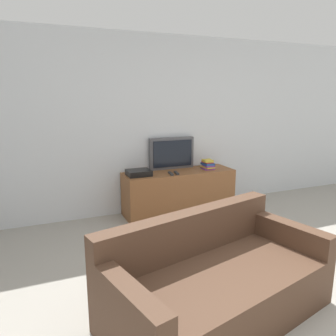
{
  "coord_description": "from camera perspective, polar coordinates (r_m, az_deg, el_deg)",
  "views": [
    {
      "loc": [
        -1.85,
        -1.57,
        1.73
      ],
      "look_at": [
        -0.24,
        2.29,
        0.8
      ],
      "focal_mm": 35.0,
      "sensor_mm": 36.0,
      "label": 1
    }
  ],
  "objects": [
    {
      "name": "ground_plane",
      "position": [
        2.98,
        23.86,
        -24.22
      ],
      "size": [
        14.0,
        14.0,
        0.0
      ],
      "primitive_type": "plane",
      "color": "#9E998E"
    },
    {
      "name": "wall_back",
      "position": [
        4.98,
        -0.76,
        7.51
      ],
      "size": [
        9.0,
        0.06,
        2.6
      ],
      "color": "silver",
      "rests_on": "ground_plane"
    },
    {
      "name": "tv_stand",
      "position": [
        4.93,
        1.9,
        -4.17
      ],
      "size": [
        1.66,
        0.51,
        0.64
      ],
      "color": "brown",
      "rests_on": "ground_plane"
    },
    {
      "name": "television",
      "position": [
        4.98,
        0.65,
        2.59
      ],
      "size": [
        0.7,
        0.09,
        0.48
      ],
      "color": "#4C4C51",
      "rests_on": "tv_stand"
    },
    {
      "name": "couch",
      "position": [
        2.79,
        8.28,
        -19.35
      ],
      "size": [
        1.97,
        1.3,
        0.78
      ],
      "rotation": [
        0.0,
        0.0,
        0.24
      ],
      "color": "#4C3323",
      "rests_on": "ground_plane"
    },
    {
      "name": "book_stack",
      "position": [
        5.02,
        6.95,
        0.58
      ],
      "size": [
        0.17,
        0.21,
        0.15
      ],
      "color": "#7A3884",
      "rests_on": "tv_stand"
    },
    {
      "name": "remote_on_stand",
      "position": [
        4.66,
        0.48,
        -0.97
      ],
      "size": [
        0.07,
        0.2,
        0.02
      ],
      "rotation": [
        0.0,
        0.0,
        -0.16
      ],
      "color": "#2D2D2D",
      "rests_on": "tv_stand"
    },
    {
      "name": "remote_secondary",
      "position": [
        4.7,
        1.5,
        -0.86
      ],
      "size": [
        0.07,
        0.18,
        0.02
      ],
      "rotation": [
        0.0,
        0.0,
        -0.17
      ],
      "color": "#2D2D2D",
      "rests_on": "tv_stand"
    },
    {
      "name": "set_top_box",
      "position": [
        4.6,
        -5.13,
        -0.82
      ],
      "size": [
        0.33,
        0.28,
        0.08
      ],
      "color": "black",
      "rests_on": "tv_stand"
    }
  ]
}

